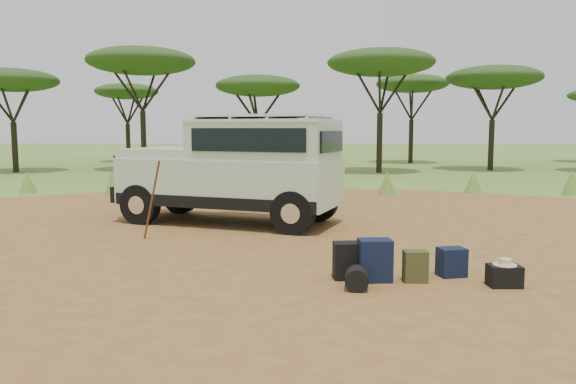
{
  "coord_description": "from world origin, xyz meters",
  "views": [
    {
      "loc": [
        0.26,
        -9.9,
        2.18
      ],
      "look_at": [
        -0.02,
        0.44,
        1.0
      ],
      "focal_mm": 35.0,
      "sensor_mm": 36.0,
      "label": 1
    }
  ],
  "objects_px": {
    "walking_staff": "(152,200)",
    "backpack_black": "(347,261)",
    "safari_vehicle": "(237,172)",
    "backpack_navy": "(375,260)",
    "backpack_olive": "(415,266)",
    "duffel_navy": "(452,262)",
    "hard_case": "(504,276)"
  },
  "relations": [
    {
      "from": "safari_vehicle",
      "to": "duffel_navy",
      "type": "bearing_deg",
      "value": -32.39
    },
    {
      "from": "backpack_navy",
      "to": "walking_staff",
      "type": "bearing_deg",
      "value": 139.21
    },
    {
      "from": "walking_staff",
      "to": "backpack_black",
      "type": "xyz_separation_m",
      "value": [
        3.58,
        -2.75,
        -0.51
      ]
    },
    {
      "from": "backpack_navy",
      "to": "backpack_olive",
      "type": "distance_m",
      "value": 0.58
    },
    {
      "from": "walking_staff",
      "to": "hard_case",
      "type": "distance_m",
      "value": 6.53
    },
    {
      "from": "safari_vehicle",
      "to": "backpack_navy",
      "type": "distance_m",
      "value": 5.57
    },
    {
      "from": "walking_staff",
      "to": "backpack_navy",
      "type": "xyz_separation_m",
      "value": [
        3.96,
        -2.86,
        -0.48
      ]
    },
    {
      "from": "backpack_olive",
      "to": "hard_case",
      "type": "height_order",
      "value": "backpack_olive"
    },
    {
      "from": "safari_vehicle",
      "to": "hard_case",
      "type": "distance_m",
      "value": 6.76
    },
    {
      "from": "safari_vehicle",
      "to": "backpack_olive",
      "type": "xyz_separation_m",
      "value": [
        3.11,
        -4.91,
        -0.97
      ]
    },
    {
      "from": "safari_vehicle",
      "to": "backpack_olive",
      "type": "relative_size",
      "value": 11.88
    },
    {
      "from": "safari_vehicle",
      "to": "hard_case",
      "type": "xyz_separation_m",
      "value": [
        4.29,
        -5.12,
        -1.04
      ]
    },
    {
      "from": "walking_staff",
      "to": "backpack_olive",
      "type": "xyz_separation_m",
      "value": [
        4.53,
        -2.89,
        -0.56
      ]
    },
    {
      "from": "safari_vehicle",
      "to": "walking_staff",
      "type": "height_order",
      "value": "safari_vehicle"
    },
    {
      "from": "safari_vehicle",
      "to": "backpack_black",
      "type": "relative_size",
      "value": 9.96
    },
    {
      "from": "backpack_navy",
      "to": "safari_vehicle",
      "type": "bearing_deg",
      "value": 112.53
    },
    {
      "from": "backpack_navy",
      "to": "hard_case",
      "type": "height_order",
      "value": "backpack_navy"
    },
    {
      "from": "backpack_black",
      "to": "hard_case",
      "type": "relative_size",
      "value": 1.26
    },
    {
      "from": "safari_vehicle",
      "to": "duffel_navy",
      "type": "xyz_separation_m",
      "value": [
        3.71,
        -4.59,
        -0.98
      ]
    },
    {
      "from": "backpack_olive",
      "to": "hard_case",
      "type": "xyz_separation_m",
      "value": [
        1.18,
        -0.21,
        -0.07
      ]
    },
    {
      "from": "backpack_olive",
      "to": "backpack_navy",
      "type": "bearing_deg",
      "value": 174.74
    },
    {
      "from": "backpack_navy",
      "to": "backpack_olive",
      "type": "relative_size",
      "value": 1.34
    },
    {
      "from": "backpack_olive",
      "to": "duffel_navy",
      "type": "bearing_deg",
      "value": 25.57
    },
    {
      "from": "safari_vehicle",
      "to": "walking_staff",
      "type": "relative_size",
      "value": 3.31
    },
    {
      "from": "walking_staff",
      "to": "backpack_black",
      "type": "bearing_deg",
      "value": -94.59
    },
    {
      "from": "backpack_black",
      "to": "duffel_navy",
      "type": "distance_m",
      "value": 1.56
    },
    {
      "from": "backpack_olive",
      "to": "hard_case",
      "type": "bearing_deg",
      "value": -12.42
    },
    {
      "from": "backpack_navy",
      "to": "hard_case",
      "type": "distance_m",
      "value": 1.77
    },
    {
      "from": "walking_staff",
      "to": "duffel_navy",
      "type": "bearing_deg",
      "value": -83.66
    },
    {
      "from": "hard_case",
      "to": "backpack_black",
      "type": "bearing_deg",
      "value": 168.35
    },
    {
      "from": "hard_case",
      "to": "backpack_navy",
      "type": "bearing_deg",
      "value": 169.69
    },
    {
      "from": "backpack_black",
      "to": "backpack_olive",
      "type": "relative_size",
      "value": 1.19
    }
  ]
}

